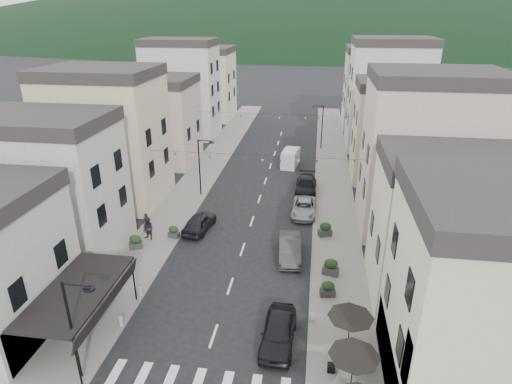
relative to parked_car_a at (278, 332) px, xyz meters
The scene contains 27 objects.
sidewalk_left 28.37m from the parked_car_a, 113.54° to the left, with size 4.00×76.00×0.12m, color slate.
sidewalk_right 26.27m from the parked_car_a, 81.96° to the left, with size 4.00×76.00×0.12m, color slate.
hill_backdrop 294.03m from the parked_car_a, 90.75° to the left, with size 640.00×360.00×70.00m, color black.
bistro_building 11.65m from the parked_car_a, 10.61° to the right, with size 10.00×8.00×10.00m, color beige.
boutique_awning 11.36m from the parked_car_a, behind, with size 3.77×7.50×3.28m.
buildings_row_left 37.05m from the parked_car_a, 119.99° to the left, with size 10.20×54.16×14.00m.
buildings_row_right 32.87m from the parked_car_a, 70.77° to the left, with size 10.20×54.16×14.50m.
cafe_terrace 5.26m from the parked_car_a, 39.56° to the right, with size 2.50×8.10×2.53m.
streetlamp_left_near 10.84m from the parked_car_a, 157.48° to the right, with size 1.70×0.56×6.00m.
streetlamp_left_far 22.40m from the parked_car_a, 115.75° to the left, with size 1.70×0.56×6.00m.
streetlamp_right_far 38.16m from the parked_car_a, 86.99° to the left, with size 1.70×0.56×6.00m.
bollards 3.88m from the parked_car_a, behind, with size 11.66×10.26×0.60m.
bunting_near 17.16m from the parked_car_a, 103.45° to the left, with size 19.00×0.28×0.62m.
bunting_far 32.59m from the parked_car_a, 96.82° to the left, with size 19.00×0.28×0.62m.
parked_car_a is the anchor object (origin of this frame).
parked_car_b 9.37m from the parked_car_a, 90.03° to the left, with size 1.65×4.73×1.56m, color #343437.
parked_car_c 17.17m from the parked_car_a, 87.42° to the left, with size 2.20×4.77×1.33m, color #94969C.
parked_car_d 22.49m from the parked_car_a, 88.03° to the left, with size 2.14×5.27×1.53m, color black.
parked_car_e 15.01m from the parked_car_a, 122.55° to the left, with size 1.80×4.47×1.52m, color black.
delivery_van 30.66m from the parked_car_a, 92.69° to the left, with size 2.18×4.46×2.06m.
pedestrian_a 16.79m from the parked_car_a, 137.17° to the left, with size 0.65×0.43×1.78m, color black.
pedestrian_b 15.63m from the parked_car_a, 138.82° to the left, with size 0.96×0.75×1.98m, color #231F2A.
planter_la 15.07m from the parked_car_a, 144.47° to the left, with size 1.20×0.97×1.18m.
planter_lb 14.71m from the parked_car_a, 131.92° to the left, with size 1.03×0.72×1.04m.
planter_ra 7.92m from the parked_car_a, 67.09° to the left, with size 1.25×0.89×1.26m.
planter_rb 5.52m from the parked_car_a, 58.88° to the left, with size 1.08×0.71×1.13m.
planter_rc 13.29m from the parked_car_a, 78.21° to the left, with size 1.26×0.99×1.24m.
Camera 1 is at (5.31, -13.25, 17.75)m, focal length 30.00 mm.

